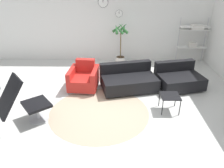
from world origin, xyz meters
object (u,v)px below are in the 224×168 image
Objects in this scene: side_table at (170,97)px; potted_plant at (120,46)px; couch_second at (178,79)px; lounge_chair at (14,97)px; couch_low at (128,80)px; armchair_red at (84,79)px; shelf_unit at (194,35)px.

side_table is 0.29× the size of potted_plant.
couch_second is 1.38m from side_table.
potted_plant is (2.23, 3.73, -0.07)m from lounge_chair.
side_table is at bearing 115.71° from couch_low.
couch_low is at bearing -8.18° from couch_second.
lounge_chair is 2.20m from armchair_red.
shelf_unit is at bearing 3.94° from potted_plant.
potted_plant reaches higher than couch_low.
shelf_unit is at bearing 65.18° from side_table.
couch_second is at bearing 171.82° from couch_low.
couch_second is 2.48m from potted_plant.
side_table is at bearing 156.26° from armchair_red.
armchair_red is at bearing -14.13° from couch_low.
potted_plant is 2.64m from shelf_unit.
couch_second is at bearing -115.85° from shelf_unit.
side_table is at bearing 62.68° from lounge_chair.
side_table is (-0.54, -1.26, 0.12)m from couch_second.
lounge_chair reaches higher than armchair_red.
lounge_chair is 3.41m from side_table.
shelf_unit reaches higher than lounge_chair.
couch_second reaches higher than side_table.
armchair_red is 2.13× the size of side_table.
armchair_red is 0.61× the size of potted_plant.
couch_low is at bearing 88.17° from lounge_chair.
potted_plant is 0.95× the size of shelf_unit.
couch_low is 1.04× the size of shelf_unit.
side_table is 0.27× the size of shelf_unit.
potted_plant is at bearing 109.63° from side_table.
potted_plant reaches higher than side_table.
potted_plant is at bearing 110.74° from lounge_chair.
lounge_chair is at bearing 23.56° from couch_low.
shelf_unit reaches higher than couch_low.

